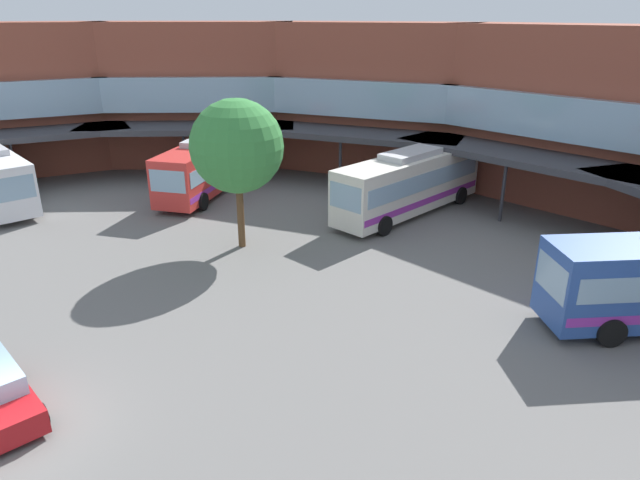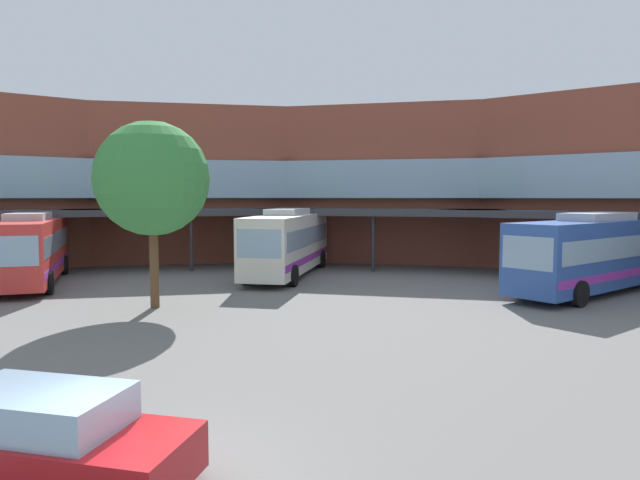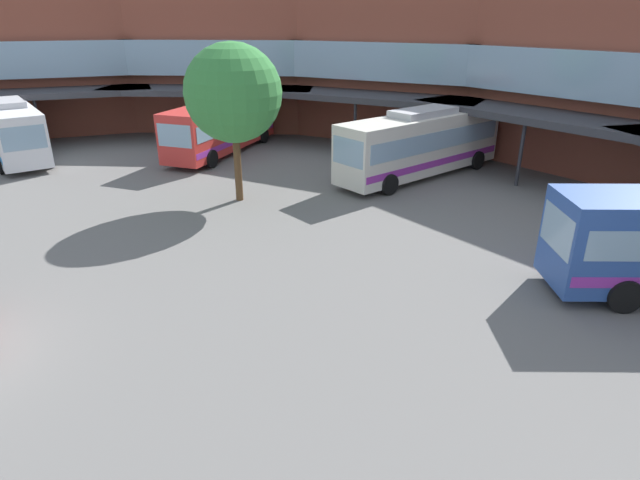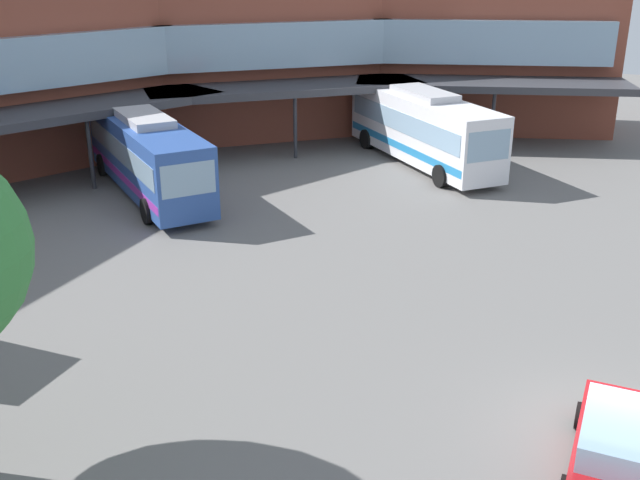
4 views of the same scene
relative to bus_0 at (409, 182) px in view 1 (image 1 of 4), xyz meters
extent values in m
plane|color=slate|center=(4.52, -23.43, -1.94)|extent=(115.75, 115.75, 0.00)
cube|color=brown|center=(4.52, 9.45, 3.38)|extent=(15.27, 6.00, 10.64)
cube|color=#8CADC6|center=(4.52, 8.85, 3.73)|extent=(13.75, 6.24, 2.48)
cube|color=#38383D|center=(4.52, 4.45, 1.60)|extent=(15.27, 4.00, 0.40)
cylinder|color=#2D2D33|center=(4.52, 2.85, -0.17)|extent=(0.20, 0.20, 3.55)
cube|color=brown|center=(-8.96, 6.56, 3.38)|extent=(16.39, 11.73, 10.64)
cube|color=#8CADC6|center=(-8.71, 6.01, 3.73)|extent=(15.10, 11.33, 2.48)
cube|color=#38383D|center=(-6.91, 2.00, 1.60)|extent=(15.57, 9.91, 0.40)
cylinder|color=#2D2D33|center=(-6.25, 0.54, -0.17)|extent=(0.20, 0.20, 3.55)
cube|color=brown|center=(-20.06, -1.60, 3.38)|extent=(14.63, 15.40, 10.64)
cube|color=#8CADC6|center=(-19.61, -2.00, 3.73)|extent=(13.79, 14.42, 2.48)
cube|color=#38383D|center=(-16.32, -4.92, 1.60)|extent=(13.13, 14.08, 0.40)
cylinder|color=#2D2D33|center=(-15.13, -5.98, -0.17)|extent=(0.20, 0.20, 3.55)
cube|color=brown|center=(-26.85, -13.60, 3.38)|extent=(10.29, 16.37, 10.64)
cube|color=#8CADC6|center=(-26.28, -13.77, 3.73)|extent=(10.06, 14.98, 2.48)
cube|color=#38383D|center=(-22.08, -15.09, 1.60)|extent=(8.38, 15.77, 0.40)
cylinder|color=#2D2D33|center=(-20.55, -15.57, -0.17)|extent=(0.20, 0.20, 3.55)
cube|color=silver|center=(0.00, 0.02, -0.03)|extent=(2.90, 11.37, 3.13)
cube|color=#8CADC6|center=(0.00, 0.02, 0.35)|extent=(2.93, 10.69, 1.00)
cube|color=purple|center=(0.00, 0.02, -0.90)|extent=(2.92, 11.14, 0.38)
cube|color=#8CADC6|center=(0.20, -5.57, 0.35)|extent=(2.20, 0.20, 1.38)
cube|color=#B2B2B7|center=(0.00, 0.02, 1.72)|extent=(1.89, 4.12, 0.36)
cylinder|color=black|center=(1.38, -3.77, -1.39)|extent=(0.34, 1.11, 1.10)
cylinder|color=black|center=(-1.11, -3.86, -1.39)|extent=(0.34, 1.11, 1.10)
cylinder|color=black|center=(1.11, 3.90, -1.39)|extent=(0.34, 1.11, 1.10)
cylinder|color=black|center=(-1.39, 3.81, -1.39)|extent=(0.34, 1.11, 1.10)
cube|color=#8CADC6|center=(12.11, -6.95, 0.30)|extent=(1.83, 1.49, 1.35)
cylinder|color=black|center=(14.25, -6.30, -1.39)|extent=(0.92, 1.05, 1.10)
cylinder|color=black|center=(12.25, -4.71, -1.39)|extent=(0.92, 1.05, 1.10)
cube|color=#8CADC6|center=(-13.64, -17.69, 0.29)|extent=(0.22, 2.28, 1.34)
cylinder|color=black|center=(-15.14, -16.33, -1.39)|extent=(1.11, 0.35, 1.10)
cylinder|color=black|center=(-21.95, -16.04, -1.39)|extent=(1.11, 0.35, 1.10)
cube|color=red|center=(-11.99, -6.18, -0.10)|extent=(7.82, 10.41, 2.99)
cube|color=#8CADC6|center=(-11.99, -6.18, 0.26)|extent=(7.52, 9.89, 0.96)
cube|color=purple|center=(-11.99, -6.18, -0.94)|extent=(7.73, 10.24, 0.36)
cube|color=#8CADC6|center=(-9.19, -10.67, 0.26)|extent=(1.97, 1.29, 1.31)
cube|color=#B2B2B7|center=(-11.99, -6.18, 1.57)|extent=(3.55, 4.21, 0.36)
cylinder|color=black|center=(-8.99, -8.59, -1.39)|extent=(0.84, 1.09, 1.10)
cylinder|color=black|center=(-11.15, -9.94, -1.39)|extent=(0.84, 1.09, 1.10)
cylinder|color=black|center=(-12.83, -2.43, -1.39)|extent=(0.84, 1.09, 1.10)
cylinder|color=black|center=(-15.00, -3.78, -1.39)|extent=(0.84, 1.09, 1.10)
cylinder|color=black|center=(4.51, -22.74, -1.61)|extent=(0.66, 0.23, 0.66)
cylinder|color=black|center=(1.60, -22.70, -1.61)|extent=(0.66, 0.23, 0.66)
cylinder|color=brown|center=(-2.66, -10.29, 0.05)|extent=(0.36, 0.36, 3.98)
sphere|color=#38843D|center=(-2.66, -10.29, 3.30)|extent=(4.59, 4.59, 4.59)
camera|label=1|loc=(19.96, -26.18, 9.34)|focal=32.03mm
camera|label=2|loc=(8.99, -30.95, 2.57)|focal=31.70mm
camera|label=3|loc=(19.74, -22.58, 6.66)|focal=29.55mm
camera|label=4|loc=(-11.81, -22.96, 8.88)|focal=41.83mm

